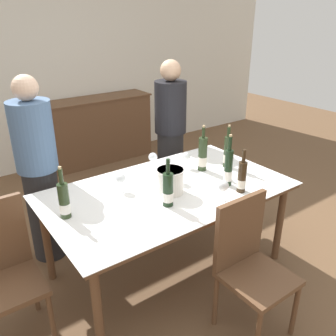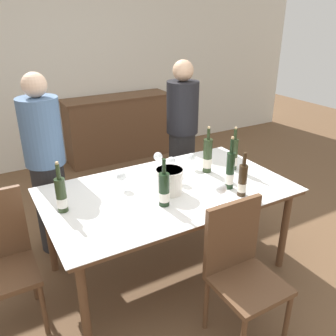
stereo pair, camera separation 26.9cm
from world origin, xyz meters
name	(u,v)px [view 1 (the left image)]	position (x,y,z in m)	size (l,w,h in m)	color
ground_plane	(168,267)	(0.00, 0.00, 0.00)	(12.00, 12.00, 0.00)	brown
back_wall	(39,64)	(0.00, 2.85, 1.40)	(8.00, 0.10, 2.80)	silver
sideboard_cabinet	(99,130)	(0.63, 2.56, 0.46)	(1.54, 0.46, 0.92)	brown
dining_table	(168,196)	(0.00, 0.00, 0.69)	(1.89, 1.10, 0.76)	brown
ice_bucket	(170,180)	(-0.02, -0.05, 0.86)	(0.21, 0.21, 0.19)	white
wine_bottle_0	(64,201)	(-0.79, 0.08, 0.88)	(0.07, 0.07, 0.37)	#28381E
wine_bottle_1	(242,177)	(0.43, -0.36, 0.87)	(0.07, 0.07, 0.34)	#332314
wine_bottle_2	(228,168)	(0.43, -0.22, 0.90)	(0.07, 0.07, 0.42)	black
wine_bottle_3	(203,155)	(0.46, 0.12, 0.89)	(0.08, 0.08, 0.40)	#28381E
wine_bottle_4	(168,190)	(-0.15, -0.20, 0.87)	(0.08, 0.08, 0.35)	black
wine_bottle_5	(227,152)	(0.68, 0.05, 0.89)	(0.07, 0.07, 0.38)	#28381E
wine_glass_0	(167,162)	(0.17, 0.25, 0.86)	(0.08, 0.08, 0.15)	white
wine_glass_1	(153,158)	(0.13, 0.39, 0.86)	(0.08, 0.08, 0.15)	white
wine_glass_2	(177,171)	(0.13, 0.07, 0.85)	(0.08, 0.08, 0.14)	white
wine_glass_3	(223,186)	(0.22, -0.38, 0.87)	(0.08, 0.08, 0.16)	white
wine_glass_4	(121,179)	(-0.30, 0.19, 0.85)	(0.08, 0.08, 0.14)	white
wine_glass_5	(186,157)	(0.38, 0.25, 0.85)	(0.07, 0.07, 0.14)	white
chair_left_end	(1,267)	(-1.24, 0.09, 0.54)	(0.42, 0.42, 0.96)	brown
chair_near_front	(249,259)	(0.09, -0.78, 0.53)	(0.42, 0.42, 0.94)	brown
person_host	(39,173)	(-0.75, 0.78, 0.80)	(0.33, 0.33, 1.60)	#262628
person_guest_left	(170,137)	(0.69, 0.90, 0.80)	(0.33, 0.33, 1.60)	#262628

